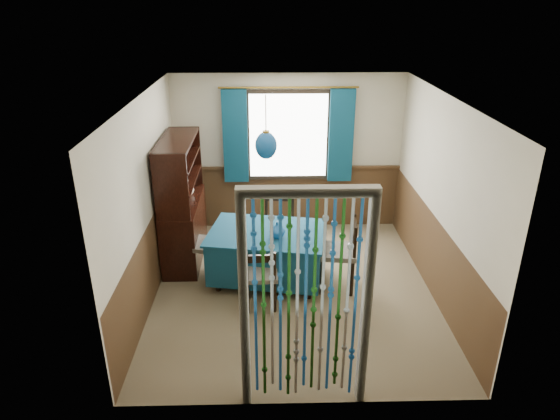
{
  "coord_description": "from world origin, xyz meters",
  "views": [
    {
      "loc": [
        -0.31,
        -5.61,
        3.58
      ],
      "look_at": [
        -0.17,
        0.27,
        1.02
      ],
      "focal_mm": 32.0,
      "sensor_mm": 36.0,
      "label": 1
    }
  ],
  "objects_px": {
    "chair_right": "(340,252)",
    "pendant_lamp": "(266,145)",
    "vase_sideboard": "(188,188)",
    "dining_table": "(267,252)",
    "chair_near": "(261,276)",
    "bowl_shelf": "(181,183)",
    "vase_table": "(277,230)",
    "chair_left": "(201,244)",
    "sideboard": "(183,219)",
    "chair_far": "(279,224)"
  },
  "relations": [
    {
      "from": "vase_table",
      "to": "bowl_shelf",
      "type": "height_order",
      "value": "bowl_shelf"
    },
    {
      "from": "dining_table",
      "to": "chair_left",
      "type": "distance_m",
      "value": 0.91
    },
    {
      "from": "chair_left",
      "to": "vase_sideboard",
      "type": "relative_size",
      "value": 4.31
    },
    {
      "from": "sideboard",
      "to": "vase_table",
      "type": "height_order",
      "value": "sideboard"
    },
    {
      "from": "sideboard",
      "to": "bowl_shelf",
      "type": "bearing_deg",
      "value": -74.79
    },
    {
      "from": "sideboard",
      "to": "pendant_lamp",
      "type": "bearing_deg",
      "value": -29.04
    },
    {
      "from": "chair_left",
      "to": "vase_table",
      "type": "xyz_separation_m",
      "value": [
        1.02,
        -0.33,
        0.35
      ]
    },
    {
      "from": "chair_far",
      "to": "vase_sideboard",
      "type": "relative_size",
      "value": 4.68
    },
    {
      "from": "chair_near",
      "to": "vase_sideboard",
      "type": "xyz_separation_m",
      "value": [
        -1.06,
        1.54,
        0.56
      ]
    },
    {
      "from": "chair_left",
      "to": "sideboard",
      "type": "relative_size",
      "value": 0.48
    },
    {
      "from": "bowl_shelf",
      "to": "chair_far",
      "type": "bearing_deg",
      "value": 11.33
    },
    {
      "from": "chair_left",
      "to": "bowl_shelf",
      "type": "xyz_separation_m",
      "value": [
        -0.25,
        0.27,
        0.79
      ]
    },
    {
      "from": "chair_right",
      "to": "chair_near",
      "type": "bearing_deg",
      "value": 119.52
    },
    {
      "from": "chair_left",
      "to": "bowl_shelf",
      "type": "distance_m",
      "value": 0.87
    },
    {
      "from": "sideboard",
      "to": "vase_sideboard",
      "type": "height_order",
      "value": "sideboard"
    },
    {
      "from": "dining_table",
      "to": "sideboard",
      "type": "bearing_deg",
      "value": 161.36
    },
    {
      "from": "vase_sideboard",
      "to": "chair_right",
      "type": "bearing_deg",
      "value": -28.04
    },
    {
      "from": "chair_right",
      "to": "bowl_shelf",
      "type": "relative_size",
      "value": 4.7
    },
    {
      "from": "chair_right",
      "to": "pendant_lamp",
      "type": "distance_m",
      "value": 1.68
    },
    {
      "from": "chair_near",
      "to": "chair_right",
      "type": "xyz_separation_m",
      "value": [
        1.02,
        0.43,
        0.08
      ]
    },
    {
      "from": "pendant_lamp",
      "to": "vase_table",
      "type": "xyz_separation_m",
      "value": [
        0.13,
        -0.16,
        -1.07
      ]
    },
    {
      "from": "sideboard",
      "to": "pendant_lamp",
      "type": "distance_m",
      "value": 1.87
    },
    {
      "from": "chair_left",
      "to": "pendant_lamp",
      "type": "distance_m",
      "value": 1.69
    },
    {
      "from": "vase_table",
      "to": "chair_near",
      "type": "bearing_deg",
      "value": -114.14
    },
    {
      "from": "sideboard",
      "to": "vase_table",
      "type": "relative_size",
      "value": 9.51
    },
    {
      "from": "pendant_lamp",
      "to": "chair_near",
      "type": "bearing_deg",
      "value": -97.45
    },
    {
      "from": "pendant_lamp",
      "to": "bowl_shelf",
      "type": "bearing_deg",
      "value": 158.9
    },
    {
      "from": "chair_right",
      "to": "chair_far",
      "type": "bearing_deg",
      "value": 47.38
    },
    {
      "from": "chair_left",
      "to": "chair_near",
      "type": "bearing_deg",
      "value": 60.47
    },
    {
      "from": "dining_table",
      "to": "chair_right",
      "type": "distance_m",
      "value": 0.97
    },
    {
      "from": "chair_far",
      "to": "pendant_lamp",
      "type": "bearing_deg",
      "value": 82.64
    },
    {
      "from": "chair_near",
      "to": "vase_sideboard",
      "type": "relative_size",
      "value": 4.09
    },
    {
      "from": "sideboard",
      "to": "chair_far",
      "type": "bearing_deg",
      "value": 1.54
    },
    {
      "from": "pendant_lamp",
      "to": "bowl_shelf",
      "type": "distance_m",
      "value": 1.38
    },
    {
      "from": "chair_right",
      "to": "vase_table",
      "type": "relative_size",
      "value": 5.16
    },
    {
      "from": "dining_table",
      "to": "chair_near",
      "type": "xyz_separation_m",
      "value": [
        -0.08,
        -0.63,
        0.02
      ]
    },
    {
      "from": "dining_table",
      "to": "chair_far",
      "type": "distance_m",
      "value": 0.73
    },
    {
      "from": "bowl_shelf",
      "to": "vase_sideboard",
      "type": "relative_size",
      "value": 1.03
    },
    {
      "from": "chair_near",
      "to": "chair_right",
      "type": "distance_m",
      "value": 1.11
    },
    {
      "from": "chair_right",
      "to": "pendant_lamp",
      "type": "height_order",
      "value": "pendant_lamp"
    },
    {
      "from": "vase_sideboard",
      "to": "chair_left",
      "type": "bearing_deg",
      "value": -71.29
    },
    {
      "from": "chair_near",
      "to": "sideboard",
      "type": "xyz_separation_m",
      "value": [
        -1.12,
        1.29,
        0.18
      ]
    },
    {
      "from": "bowl_shelf",
      "to": "vase_sideboard",
      "type": "xyz_separation_m",
      "value": [
        0.0,
        0.47,
        -0.25
      ]
    },
    {
      "from": "sideboard",
      "to": "bowl_shelf",
      "type": "distance_m",
      "value": 0.67
    },
    {
      "from": "chair_near",
      "to": "vase_sideboard",
      "type": "distance_m",
      "value": 1.95
    },
    {
      "from": "chair_near",
      "to": "chair_far",
      "type": "xyz_separation_m",
      "value": [
        0.25,
        1.33,
        0.06
      ]
    },
    {
      "from": "chair_right",
      "to": "vase_sideboard",
      "type": "bearing_deg",
      "value": 68.69
    },
    {
      "from": "sideboard",
      "to": "chair_left",
      "type": "bearing_deg",
      "value": -57.9
    },
    {
      "from": "bowl_shelf",
      "to": "dining_table",
      "type": "bearing_deg",
      "value": -21.1
    },
    {
      "from": "vase_sideboard",
      "to": "vase_table",
      "type": "bearing_deg",
      "value": -39.98
    }
  ]
}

